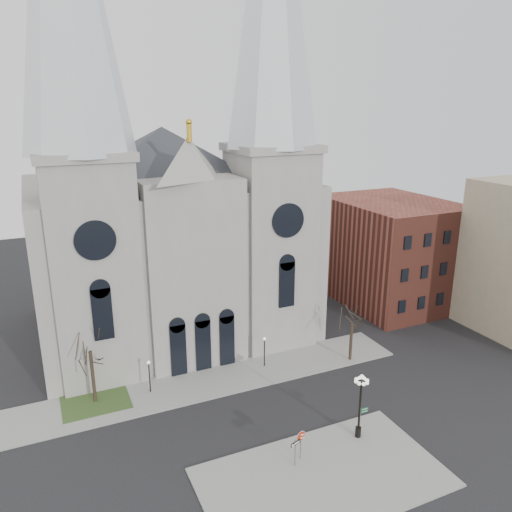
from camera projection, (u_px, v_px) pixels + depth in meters
name	position (u px, v px, depth m)	size (l,w,h in m)	color
ground	(258.00, 448.00, 39.90)	(160.00, 160.00, 0.00)	black
sidewalk_near	(323.00, 477.00, 36.70)	(18.00, 10.00, 0.14)	gray
sidewalk_far	(212.00, 381.00, 49.48)	(40.00, 6.00, 0.14)	gray
grass_patch	(96.00, 402.00, 46.02)	(6.00, 5.00, 0.18)	#30491F
cathedral	(171.00, 180.00, 54.45)	(33.00, 26.66, 54.00)	gray
bg_building_brick	(389.00, 251.00, 68.84)	(14.00, 18.00, 14.00)	brown
tree_left	(90.00, 348.00, 44.42)	(3.20, 3.20, 7.50)	black
tree_right	(352.00, 322.00, 52.34)	(3.20, 3.20, 6.00)	black
ped_lamp_left	(149.00, 371.00, 46.90)	(0.32, 0.32, 3.26)	black
ped_lamp_right	(264.00, 347.00, 51.61)	(0.32, 0.32, 3.26)	black
stop_sign	(301.00, 439.00, 38.06)	(0.89, 0.16, 2.48)	slate
globe_lamp	(360.00, 398.00, 40.06)	(1.53, 1.53, 5.74)	black
one_way_sign	(295.00, 448.00, 37.38)	(0.95, 0.34, 2.26)	slate
street_name_sign	(361.00, 419.00, 40.96)	(0.81, 0.10, 2.52)	slate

